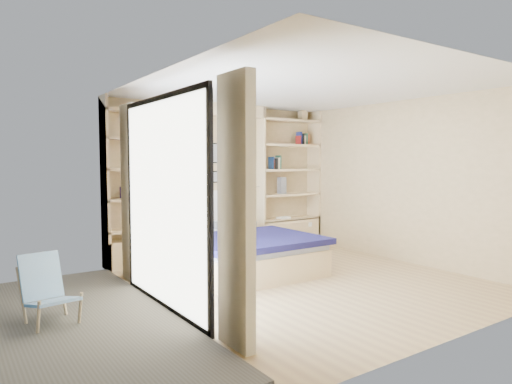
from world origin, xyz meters
TOP-DOWN VIEW (x-y plane):
  - ground at (0.00, 0.00)m, footprint 4.50×4.50m
  - room_shell at (-0.39, 1.52)m, footprint 4.50×4.50m
  - bed at (-0.42, 1.01)m, footprint 1.78×2.33m
  - photo_gallery at (-0.45, 2.22)m, footprint 1.48×0.02m
  - reading_lamps at (-0.30, 2.00)m, footprint 1.92×0.12m
  - shelf_decor at (1.09, 2.07)m, footprint 3.54×0.23m
  - deck_chair at (-3.09, 0.24)m, footprint 0.50×0.72m

SIDE VIEW (x-z plane):
  - ground at x=0.00m, z-range 0.00..0.00m
  - bed at x=-0.42m, z-range -0.25..0.82m
  - deck_chair at x=-3.09m, z-range -0.02..0.66m
  - room_shell at x=-0.39m, z-range -1.17..3.33m
  - reading_lamps at x=-0.30m, z-range 1.03..1.17m
  - photo_gallery at x=-0.45m, z-range 1.19..2.01m
  - shelf_decor at x=1.09m, z-range 0.68..2.71m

